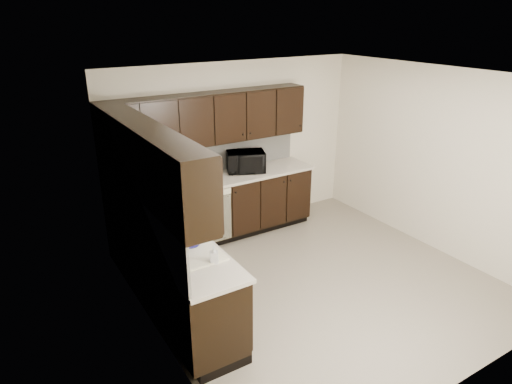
% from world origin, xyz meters
% --- Properties ---
extents(floor, '(4.00, 4.00, 0.00)m').
position_xyz_m(floor, '(0.00, 0.00, 0.00)').
color(floor, gray).
rests_on(floor, ground).
extents(ceiling, '(4.00, 4.00, 0.00)m').
position_xyz_m(ceiling, '(0.00, 0.00, 2.50)').
color(ceiling, white).
rests_on(ceiling, wall_back).
extents(wall_back, '(4.00, 0.02, 2.50)m').
position_xyz_m(wall_back, '(0.00, 2.00, 1.25)').
color(wall_back, beige).
rests_on(wall_back, floor).
extents(wall_left, '(0.02, 4.00, 2.50)m').
position_xyz_m(wall_left, '(-2.00, 0.00, 1.25)').
color(wall_left, beige).
rests_on(wall_left, floor).
extents(wall_right, '(0.02, 4.00, 2.50)m').
position_xyz_m(wall_right, '(2.00, 0.00, 1.25)').
color(wall_right, beige).
rests_on(wall_right, floor).
extents(wall_front, '(4.00, 0.02, 2.50)m').
position_xyz_m(wall_front, '(0.00, -2.00, 1.25)').
color(wall_front, beige).
rests_on(wall_front, floor).
extents(lower_cabinets, '(3.00, 2.80, 0.90)m').
position_xyz_m(lower_cabinets, '(-1.01, 1.11, 0.41)').
color(lower_cabinets, black).
rests_on(lower_cabinets, floor).
extents(countertop, '(3.03, 2.83, 0.04)m').
position_xyz_m(countertop, '(-1.01, 1.11, 0.92)').
color(countertop, beige).
rests_on(countertop, lower_cabinets).
extents(backsplash, '(3.00, 2.80, 0.48)m').
position_xyz_m(backsplash, '(-1.22, 1.32, 1.18)').
color(backsplash, beige).
rests_on(backsplash, countertop).
extents(upper_cabinets, '(3.00, 2.80, 0.70)m').
position_xyz_m(upper_cabinets, '(-1.10, 1.20, 1.77)').
color(upper_cabinets, black).
rests_on(upper_cabinets, wall_back).
extents(dishwasher, '(0.58, 0.04, 0.78)m').
position_xyz_m(dishwasher, '(-0.70, 1.41, 0.55)').
color(dishwasher, beige).
rests_on(dishwasher, lower_cabinets).
extents(sink, '(0.54, 0.82, 0.42)m').
position_xyz_m(sink, '(-1.68, -0.01, 0.88)').
color(sink, beige).
rests_on(sink, countertop).
extents(microwave, '(0.64, 0.55, 0.30)m').
position_xyz_m(microwave, '(0.03, 1.74, 1.09)').
color(microwave, black).
rests_on(microwave, countertop).
extents(soap_bottle_a, '(0.10, 0.10, 0.17)m').
position_xyz_m(soap_bottle_a, '(-1.56, -0.38, 1.02)').
color(soap_bottle_a, gray).
rests_on(soap_bottle_a, countertop).
extents(soap_bottle_b, '(0.11, 0.11, 0.22)m').
position_xyz_m(soap_bottle_b, '(-1.80, 0.66, 1.05)').
color(soap_bottle_b, gray).
rests_on(soap_bottle_b, countertop).
extents(toaster_oven, '(0.47, 0.41, 0.25)m').
position_xyz_m(toaster_oven, '(-1.75, 1.68, 1.06)').
color(toaster_oven, '#BDBDBF').
rests_on(toaster_oven, countertop).
extents(storage_bin, '(0.55, 0.47, 0.18)m').
position_xyz_m(storage_bin, '(-1.70, 0.15, 1.03)').
color(storage_bin, white).
rests_on(storage_bin, countertop).
extents(blue_pitcher, '(0.24, 0.24, 0.31)m').
position_xyz_m(blue_pitcher, '(-1.62, 0.05, 1.09)').
color(blue_pitcher, '#110F89').
rests_on(blue_pitcher, countertop).
extents(teal_tumbler, '(0.09, 0.09, 0.18)m').
position_xyz_m(teal_tumbler, '(-1.53, 1.33, 1.03)').
color(teal_tumbler, '#0B7882').
rests_on(teal_tumbler, countertop).
extents(paper_towel_roll, '(0.17, 0.17, 0.34)m').
position_xyz_m(paper_towel_roll, '(-1.58, 0.63, 1.11)').
color(paper_towel_roll, white).
rests_on(paper_towel_roll, countertop).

